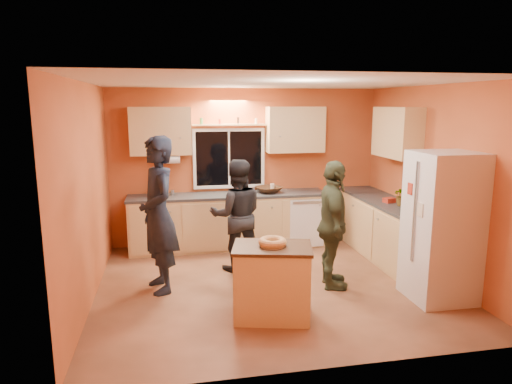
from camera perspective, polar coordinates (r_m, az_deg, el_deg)
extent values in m
plane|color=brown|center=(6.16, 2.08, -11.43)|extent=(4.50, 4.50, 0.00)
cube|color=#CC6334|center=(7.73, -1.20, 3.18)|extent=(4.50, 0.04, 2.60)
cube|color=#CC6334|center=(3.92, 8.83, -4.65)|extent=(4.50, 0.04, 2.60)
cube|color=#CC6334|center=(5.72, -20.35, -0.26)|extent=(0.04, 4.00, 2.60)
cube|color=#CC6334|center=(6.67, 21.36, 1.18)|extent=(0.04, 4.00, 2.60)
cube|color=white|center=(5.70, 2.26, 13.51)|extent=(4.50, 4.00, 0.02)
cube|color=black|center=(7.65, -3.41, 4.21)|extent=(1.10, 0.02, 0.90)
cube|color=white|center=(7.63, -3.39, 4.20)|extent=(1.20, 0.04, 1.00)
cube|color=tan|center=(7.39, -11.85, 7.47)|extent=(0.95, 0.33, 0.75)
cube|color=tan|center=(7.68, 4.93, 7.78)|extent=(0.95, 0.33, 0.75)
cube|color=tan|center=(7.20, 17.20, 7.13)|extent=(0.33, 1.00, 0.75)
cylinder|color=silver|center=(7.32, -10.54, 3.98)|extent=(0.27, 0.12, 0.12)
cube|color=tan|center=(7.55, -3.41, -3.75)|extent=(3.20, 0.60, 0.86)
cube|color=#282B2D|center=(7.45, -3.45, -0.40)|extent=(3.24, 0.62, 0.04)
cube|color=tan|center=(8.17, 12.82, -2.89)|extent=(0.60, 0.60, 0.86)
cube|color=#282B2D|center=(8.07, 12.95, 0.22)|extent=(0.62, 0.62, 0.04)
cube|color=tan|center=(7.12, 16.69, -5.11)|extent=(0.60, 1.80, 0.86)
cube|color=#282B2D|center=(7.02, 16.89, -1.58)|extent=(0.62, 1.84, 0.04)
cube|color=silver|center=(5.90, 22.24, -4.07)|extent=(0.72, 0.70, 1.80)
cube|color=tan|center=(5.14, 2.03, -11.30)|extent=(0.92, 0.72, 0.80)
cube|color=black|center=(5.00, 2.07, -6.96)|extent=(0.97, 0.77, 0.04)
torus|color=tan|center=(4.98, 2.07, -6.27)|extent=(0.31, 0.31, 0.09)
imported|color=black|center=(5.82, -12.11, -2.82)|extent=(0.65, 0.82, 1.97)
imported|color=black|center=(6.47, -2.41, -2.92)|extent=(0.80, 0.64, 1.59)
imported|color=#2F3622|center=(5.90, 9.58, -4.11)|extent=(0.60, 1.03, 1.66)
imported|color=black|center=(7.55, 1.61, 0.31)|extent=(0.53, 0.53, 0.10)
cylinder|color=beige|center=(7.41, -12.27, 0.13)|extent=(0.14, 0.14, 0.17)
imported|color=gray|center=(6.89, 17.89, -0.42)|extent=(0.29, 0.25, 0.30)
cube|color=#A52A19|center=(7.08, 16.31, -0.99)|extent=(0.19, 0.16, 0.07)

